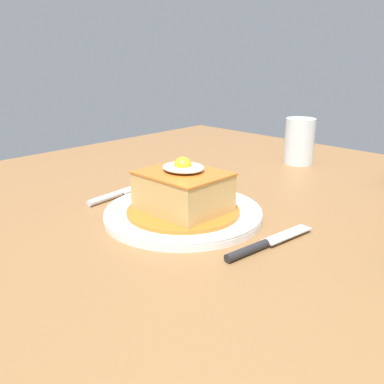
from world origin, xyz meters
TOP-DOWN VIEW (x-y plane):
  - dining_table at (0.00, 0.00)m, footprint 1.15×1.07m
  - main_plate at (0.01, -0.13)m, footprint 0.25×0.25m
  - sandwich_meal at (0.01, -0.13)m, footprint 0.18×0.18m
  - fork at (-0.15, -0.15)m, footprint 0.03×0.14m
  - knife at (0.17, -0.14)m, footprint 0.03×0.17m
  - drinking_glass at (-0.05, 0.31)m, footprint 0.07×0.07m

SIDE VIEW (x-z plane):
  - dining_table at x=0.00m, z-range 0.26..0.99m
  - fork at x=-0.15m, z-range 0.72..0.73m
  - knife at x=0.17m, z-range 0.72..0.73m
  - main_plate at x=0.01m, z-range 0.72..0.74m
  - sandwich_meal at x=0.01m, z-range 0.72..0.81m
  - drinking_glass at x=-0.05m, z-range 0.72..0.82m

